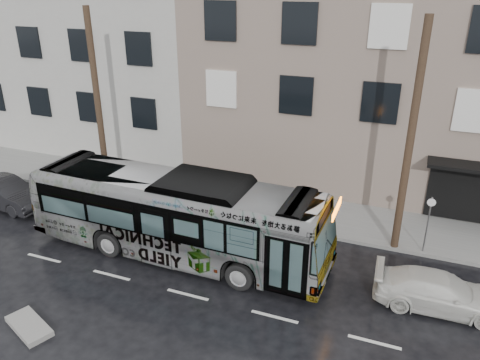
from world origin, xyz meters
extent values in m
plane|color=black|center=(0.00, 0.00, 0.00)|extent=(120.00, 120.00, 0.00)
cube|color=gray|center=(0.00, 4.90, 0.07)|extent=(90.00, 3.60, 0.15)
cube|color=gray|center=(5.00, 12.70, 5.50)|extent=(20.00, 12.00, 11.00)
cube|color=#B0AEA6|center=(-18.00, 14.20, 8.00)|extent=(26.00, 15.00, 16.00)
cylinder|color=#403020|center=(6.50, 3.30, 4.65)|extent=(0.30, 0.30, 9.00)
cylinder|color=#403020|center=(-7.50, 3.30, 4.65)|extent=(0.30, 0.30, 9.00)
cylinder|color=slate|center=(7.60, 3.30, 1.35)|extent=(0.06, 0.06, 2.40)
imported|color=#B2B2B2|center=(-1.63, -0.17, 1.71)|extent=(12.31, 3.16, 3.41)
imported|color=silver|center=(8.15, 0.00, 0.62)|extent=(4.32, 1.94, 1.23)
imported|color=black|center=(-11.33, 0.48, 0.71)|extent=(4.44, 1.95, 1.42)
cube|color=#A5A39D|center=(-3.90, -5.87, 0.09)|extent=(1.97, 1.42, 0.18)
camera|label=1|loc=(6.64, -14.37, 10.26)|focal=35.00mm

